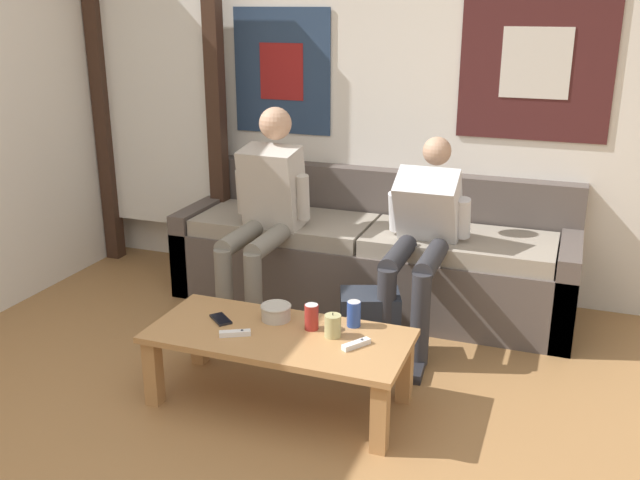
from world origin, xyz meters
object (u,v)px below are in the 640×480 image
person_seated_adult (265,208)px  game_controller_near_right (235,333)px  coffee_table (279,345)px  person_seated_teen (422,234)px  drink_can_red (312,317)px  pillar_candle (333,326)px  game_controller_near_left (356,344)px  drink_can_blue (354,314)px  backpack (370,327)px  couch (372,258)px  ceramic_bowl (276,311)px  cell_phone (221,319)px

person_seated_adult → game_controller_near_right: 1.08m
coffee_table → person_seated_teen: (0.45, 0.94, 0.30)m
person_seated_teen → drink_can_red: bearing=-111.0°
pillar_candle → game_controller_near_left: pillar_candle is taller
game_controller_near_left → pillar_candle: bearing=154.8°
game_controller_near_left → drink_can_blue: bearing=110.7°
backpack → drink_can_red: 0.57m
drink_can_blue → game_controller_near_right: bearing=-148.9°
couch → coffee_table: 1.32m
coffee_table → ceramic_bowl: (-0.07, 0.13, 0.10)m
ceramic_bowl → drink_can_red: size_ratio=1.21×
game_controller_near_left → person_seated_teen: bearing=85.4°
person_seated_adult → game_controller_near_left: size_ratio=8.91×
backpack → person_seated_teen: bearing=62.4°
person_seated_teen → drink_can_red: 0.93m
ceramic_bowl → coffee_table: bearing=-61.9°
coffee_table → person_seated_adult: (-0.47, 0.91, 0.37)m
couch → cell_phone: (-0.38, -1.28, 0.08)m
backpack → person_seated_adult: bearing=157.0°
drink_can_red → person_seated_teen: bearing=69.0°
drink_can_blue → drink_can_red: (-0.17, -0.10, 0.00)m
couch → coffee_table: bearing=-92.9°
person_seated_teen → game_controller_near_right: bearing=-121.3°
coffee_table → drink_can_red: (0.13, 0.09, 0.12)m
drink_can_red → game_controller_near_right: (-0.30, -0.19, -0.05)m
person_seated_adult → person_seated_teen: 0.93m
backpack → coffee_table: bearing=-114.5°
ceramic_bowl → game_controller_near_right: ceramic_bowl is taller
ceramic_bowl → game_controller_near_right: (-0.11, -0.23, -0.03)m
pillar_candle → drink_can_red: bearing=162.1°
person_seated_adult → game_controller_near_right: bearing=-73.4°
couch → game_controller_near_left: (0.31, -1.32, 0.08)m
ceramic_bowl → couch: bearing=83.4°
pillar_candle → game_controller_near_left: (0.13, -0.06, -0.04)m
person_seated_adult → drink_can_blue: (0.78, -0.71, -0.25)m
coffee_table → backpack: backpack is taller
drink_can_blue → person_seated_teen: bearing=78.5°
person_seated_teen → ceramic_bowl: 0.99m
couch → coffee_table: (-0.07, -1.31, 0.01)m
coffee_table → cell_phone: 0.33m
drink_can_blue → ceramic_bowl: bearing=-170.5°
couch → drink_can_blue: 1.15m
couch → drink_can_blue: size_ratio=19.77×
ceramic_bowl → game_controller_near_right: size_ratio=1.05×
person_seated_adult → pillar_candle: person_seated_adult is taller
couch → person_seated_teen: size_ratio=2.25×
person_seated_teen → backpack: bearing=-117.6°
couch → game_controller_near_right: size_ratio=17.14×
coffee_table → person_seated_teen: bearing=64.3°
game_controller_near_right → drink_can_red: bearing=31.7°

